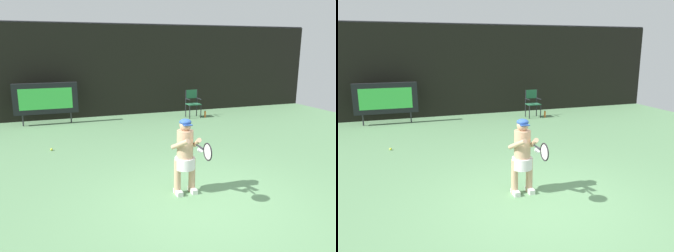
# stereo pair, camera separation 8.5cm
# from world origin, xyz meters

# --- Properties ---
(ground) EXTENTS (18.00, 22.00, 0.03)m
(ground) POSITION_xyz_m (0.00, -0.19, -0.01)
(ground) COLOR #5F8E5E
(backdrop_screen) EXTENTS (18.00, 0.12, 3.66)m
(backdrop_screen) POSITION_xyz_m (0.00, 8.50, 1.81)
(backdrop_screen) COLOR black
(backdrop_screen) RESTS_ON ground
(scoreboard) EXTENTS (2.20, 0.21, 1.50)m
(scoreboard) POSITION_xyz_m (-2.67, 7.63, 0.95)
(scoreboard) COLOR black
(scoreboard) RESTS_ON ground
(umpire_chair) EXTENTS (0.52, 0.44, 1.08)m
(umpire_chair) POSITION_xyz_m (2.81, 7.09, 0.62)
(umpire_chair) COLOR black
(umpire_chair) RESTS_ON ground
(water_bottle) EXTENTS (0.07, 0.07, 0.27)m
(water_bottle) POSITION_xyz_m (3.27, 6.89, 0.12)
(water_bottle) COLOR orange
(water_bottle) RESTS_ON ground
(tennis_player) EXTENTS (0.54, 0.62, 1.46)m
(tennis_player) POSITION_xyz_m (-0.21, 0.54, 0.79)
(tennis_player) COLOR white
(tennis_player) RESTS_ON ground
(tennis_racket) EXTENTS (0.03, 0.60, 0.31)m
(tennis_racket) POSITION_xyz_m (-0.10, -0.14, 1.02)
(tennis_racket) COLOR black
(tennis_ball_loose) EXTENTS (0.07, 0.07, 0.07)m
(tennis_ball_loose) POSITION_xyz_m (-2.60, 4.26, 0.03)
(tennis_ball_loose) COLOR #CCDB3D
(tennis_ball_loose) RESTS_ON ground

